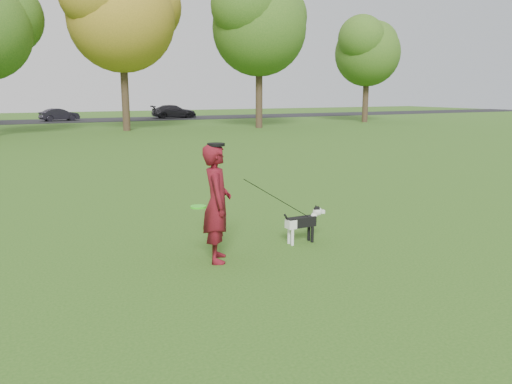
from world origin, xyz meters
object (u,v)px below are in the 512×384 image
man (217,203)px  car_right (174,111)px  dog (304,221)px  car_mid (59,115)px

man → car_right: 41.68m
dog → car_mid: (-0.17, 39.77, 0.16)m
man → dog: man is taller
car_mid → car_right: size_ratio=0.76×
dog → car_mid: car_mid is taller
car_mid → car_right: 10.31m
dog → car_right: car_right is taller
car_right → dog: bearing=171.0°
car_mid → dog: bearing=167.5°
man → car_mid: (1.51, 39.97, -0.35)m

